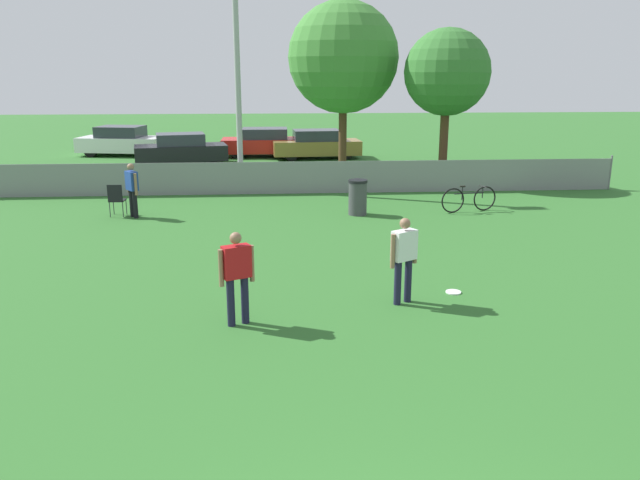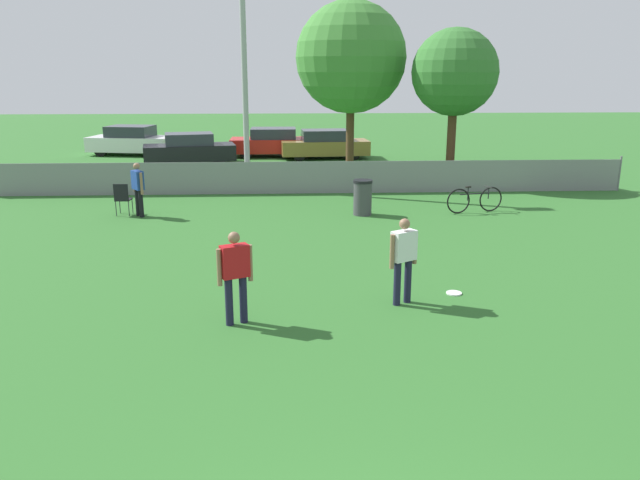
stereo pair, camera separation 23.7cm
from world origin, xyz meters
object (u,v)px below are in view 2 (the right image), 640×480
Objects in this scene: spectator_in_blue at (138,186)px; parked_car_white at (131,141)px; folding_chair_sideline at (123,197)px; parked_car_tan at (325,145)px; light_pole at (243,27)px; frisbee_disc at (454,293)px; player_thrower_red at (235,271)px; trash_bin at (363,197)px; tree_far_right at (455,73)px; player_receiver_white at (404,255)px; tree_near_pole at (351,58)px; bicycle_sideline at (475,200)px; parked_car_red at (274,142)px; parked_car_dark at (190,149)px.

parked_car_white is at bearing -21.75° from spectator_in_blue.
folding_chair_sideline is 0.22× the size of parked_car_tan.
spectator_in_blue is at bearing -123.23° from light_pole.
folding_chair_sideline is (-3.35, -4.19, -4.95)m from light_pole.
frisbee_disc is 0.07× the size of parked_car_white.
trash_bin is (3.03, 8.03, -0.40)m from player_thrower_red.
folding_chair_sideline is 0.92× the size of trash_bin.
tree_far_right is 15.24m from player_thrower_red.
player_receiver_white is 0.37× the size of parked_car_tan.
spectator_in_blue is 14.40m from parked_car_white.
spectator_in_blue is at bearing -133.83° from tree_near_pole.
light_pole is at bearing -116.48° from parked_car_tan.
folding_chair_sideline is at bearing -136.53° from tree_near_pole.
parked_car_white is 1.02× the size of parked_car_tan.
bicycle_sideline is 19.31m from parked_car_white.
player_thrower_red is 21.19m from parked_car_red.
folding_chair_sideline is (-3.94, 8.28, -0.38)m from player_thrower_red.
player_thrower_red is 1.67× the size of folding_chair_sideline.
parked_car_red is (0.73, 8.73, -4.81)m from light_pole.
light_pole is 5.96× the size of player_thrower_red.
player_receiver_white is (2.92, 0.79, 0.00)m from player_thrower_red.
light_pole reaches higher than spectator_in_blue.
frisbee_disc is at bearing -78.12° from parked_car_dark.
light_pole is at bearing 76.16° from player_receiver_white.
parked_car_tan is (9.61, -1.80, -0.04)m from parked_car_white.
light_pole is at bearing 135.48° from bicycle_sideline.
parked_car_white is (-6.99, 22.08, -0.22)m from player_thrower_red.
player_thrower_red is at bearing -62.04° from parked_car_white.
tree_far_right reaches higher than parked_car_dark.
player_thrower_red is 0.89× the size of bicycle_sideline.
spectator_in_blue is at bearing -120.62° from parked_car_tan.
frisbee_disc is (7.43, -6.87, -0.88)m from spectator_in_blue.
light_pole is 12.51m from parked_car_white.
spectator_in_blue is at bearing -100.74° from parked_car_dark.
parked_car_tan is at bearing -20.29° from parked_car_red.
spectator_in_blue reaches higher than trash_bin.
player_receiver_white is 20.59m from parked_car_red.
parked_car_white is at bearing 123.90° from parked_car_dark.
folding_chair_sideline is at bearing 177.97° from trash_bin.
tree_far_right reaches higher than player_receiver_white.
trash_bin is (0.11, 7.24, -0.40)m from player_receiver_white.
bicycle_sideline is 0.41× the size of parked_car_white.
trash_bin is 0.24× the size of parked_car_dark.
trash_bin is (-0.30, -7.15, -4.06)m from tree_near_pole.
tree_near_pole reaches higher than player_receiver_white.
player_thrower_red is 23.16m from parked_car_white.
bicycle_sideline is 12.69m from parked_car_tan.
parked_car_white is at bearing -75.15° from folding_chair_sideline.
spectator_in_blue is 0.36× the size of parked_car_white.
tree_near_pole is at bearing -86.18° from parked_car_tan.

